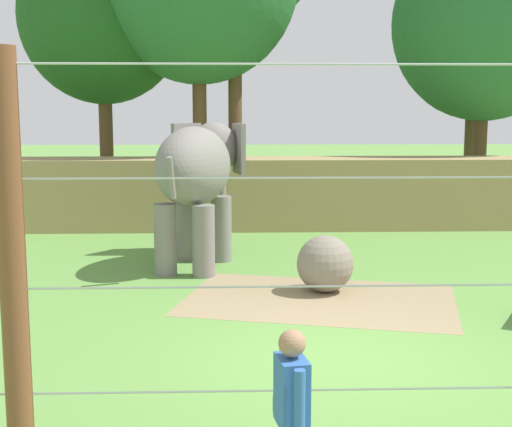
# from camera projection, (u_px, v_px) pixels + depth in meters

# --- Properties ---
(ground_plane) EXTENTS (120.00, 120.00, 0.00)m
(ground_plane) POSITION_uv_depth(u_px,v_px,m) (341.00, 360.00, 9.63)
(ground_plane) COLOR #609342
(dirt_patch) EXTENTS (5.40, 4.21, 0.01)m
(dirt_patch) POSITION_uv_depth(u_px,v_px,m) (319.00, 299.00, 12.68)
(dirt_patch) COLOR #937F5B
(dirt_patch) RESTS_ON ground
(embankment_wall) EXTENTS (36.00, 1.80, 2.01)m
(embankment_wall) POSITION_uv_depth(u_px,v_px,m) (283.00, 193.00, 20.35)
(embankment_wall) COLOR tan
(embankment_wall) RESTS_ON ground
(elephant) EXTENTS (2.15, 4.11, 3.09)m
(elephant) POSITION_uv_depth(u_px,v_px,m) (198.00, 172.00, 15.28)
(elephant) COLOR gray
(elephant) RESTS_ON ground
(enrichment_ball) EXTENTS (1.07, 1.07, 1.07)m
(enrichment_ball) POSITION_uv_depth(u_px,v_px,m) (325.00, 264.00, 13.16)
(enrichment_ball) COLOR gray
(enrichment_ball) RESTS_ON ground
(cable_fence) EXTENTS (8.00, 0.25, 3.94)m
(cable_fence) POSITION_uv_depth(u_px,v_px,m) (389.00, 260.00, 6.62)
(cable_fence) COLOR brown
(cable_fence) RESTS_ON ground
(zookeeper) EXTENTS (0.28, 0.58, 1.67)m
(zookeeper) POSITION_uv_depth(u_px,v_px,m) (291.00, 419.00, 5.64)
(zookeeper) COLOR #33384C
(zookeeper) RESTS_ON ground
(tree_left_of_centre) EXTENTS (5.93, 5.93, 9.23)m
(tree_left_of_centre) POSITION_uv_depth(u_px,v_px,m) (485.00, 24.00, 22.56)
(tree_left_of_centre) COLOR brown
(tree_left_of_centre) RESTS_ON ground
(tree_behind_wall) EXTENTS (5.56, 5.56, 8.88)m
(tree_behind_wall) POSITION_uv_depth(u_px,v_px,m) (474.00, 41.00, 26.69)
(tree_behind_wall) COLOR brown
(tree_behind_wall) RESTS_ON ground
(tree_right_of_centre) EXTENTS (5.27, 5.27, 9.09)m
(tree_right_of_centre) POSITION_uv_depth(u_px,v_px,m) (103.00, 17.00, 22.47)
(tree_right_of_centre) COLOR brown
(tree_right_of_centre) RESTS_ON ground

